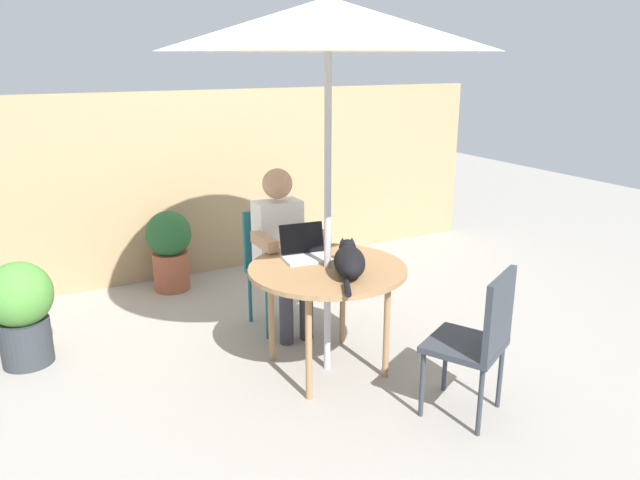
{
  "coord_description": "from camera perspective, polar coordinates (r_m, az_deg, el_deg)",
  "views": [
    {
      "loc": [
        -1.75,
        -3.17,
        1.99
      ],
      "look_at": [
        0.0,
        0.1,
        0.86
      ],
      "focal_mm": 34.1,
      "sensor_mm": 36.0,
      "label": 1
    }
  ],
  "objects": [
    {
      "name": "fence_back",
      "position": [
        5.81,
        -10.06,
        5.3
      ],
      "size": [
        5.79,
        0.08,
        1.7
      ],
      "primitive_type": "cube",
      "color": "tan",
      "rests_on": "ground"
    },
    {
      "name": "potted_plant_near_fence",
      "position": [
        4.48,
        -26.24,
        -5.81
      ],
      "size": [
        0.43,
        0.43,
        0.71
      ],
      "color": "#33383D",
      "rests_on": "ground"
    },
    {
      "name": "chair_occupied",
      "position": [
        4.63,
        -4.36,
        -1.75
      ],
      "size": [
        0.4,
        0.4,
        0.88
      ],
      "color": "#1E606B",
      "rests_on": "ground"
    },
    {
      "name": "patio_umbrella",
      "position": [
        3.63,
        0.79,
        19.51
      ],
      "size": [
        1.95,
        1.95,
        2.31
      ],
      "color": "#B7B7BC",
      "rests_on": "ground"
    },
    {
      "name": "cat",
      "position": [
        3.7,
        2.75,
        -1.97
      ],
      "size": [
        0.39,
        0.58,
        0.17
      ],
      "color": "black",
      "rests_on": "patio_table"
    },
    {
      "name": "potted_plant_by_chair",
      "position": [
        5.46,
        -13.95,
        -0.63
      ],
      "size": [
        0.39,
        0.39,
        0.71
      ],
      "color": "#9E5138",
      "rests_on": "ground"
    },
    {
      "name": "person_seated",
      "position": [
        4.44,
        -3.59,
        -0.24
      ],
      "size": [
        0.48,
        0.48,
        1.22
      ],
      "color": "white",
      "rests_on": "ground"
    },
    {
      "name": "ground_plane",
      "position": [
        4.14,
        0.67,
        -11.9
      ],
      "size": [
        14.0,
        14.0,
        0.0
      ],
      "primitive_type": "plane",
      "color": "gray"
    },
    {
      "name": "patio_table",
      "position": [
        3.86,
        0.7,
        -3.36
      ],
      "size": [
        1.01,
        1.01,
        0.71
      ],
      "color": "#9E754C",
      "rests_on": "ground"
    },
    {
      "name": "chair_empty",
      "position": [
        3.52,
        14.8,
        -8.53
      ],
      "size": [
        0.54,
        0.54,
        0.88
      ],
      "color": "#33383F",
      "rests_on": "ground"
    },
    {
      "name": "laptop",
      "position": [
        4.01,
        -1.5,
        -0.75
      ],
      "size": [
        0.33,
        0.29,
        0.21
      ],
      "color": "silver",
      "rests_on": "patio_table"
    }
  ]
}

